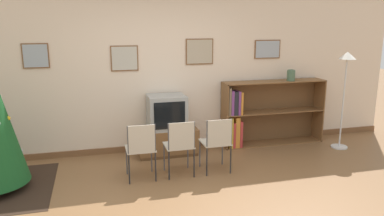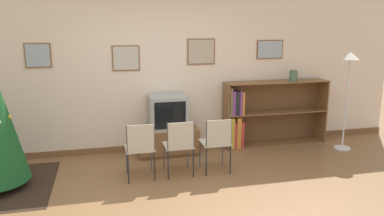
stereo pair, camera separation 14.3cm
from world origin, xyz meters
The scene contains 10 objects.
ground_plane centered at (0.00, 0.00, 0.00)m, with size 24.00×24.00×0.00m, color brown.
wall_back centered at (0.00, 2.15, 1.35)m, with size 8.77×0.11×2.70m.
tv_console centered at (0.08, 1.83, 0.22)m, with size 0.98×0.50×0.44m.
television centered at (0.08, 1.83, 0.72)m, with size 0.61×0.49×0.55m.
folding_chair_left centered at (-0.47, 0.87, 0.47)m, with size 0.40×0.40×0.82m.
folding_chair_center centered at (0.08, 0.87, 0.47)m, with size 0.40×0.40×0.82m.
folding_chair_right centered at (0.63, 0.87, 0.47)m, with size 0.40×0.40×0.82m.
bookshelf centered at (1.71, 1.92, 0.55)m, with size 1.86×0.36×1.14m.
vase centered at (2.31, 1.85, 1.24)m, with size 0.14×0.14×0.19m.
standing_lamp centered at (3.06, 1.37, 1.28)m, with size 0.28×0.28×1.67m.
Camera 1 is at (-1.04, -3.99, 2.16)m, focal length 35.00 mm.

